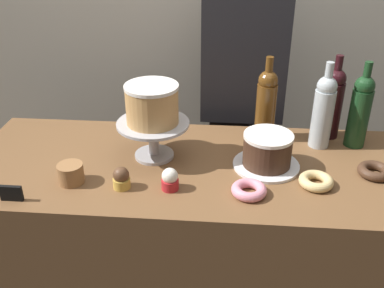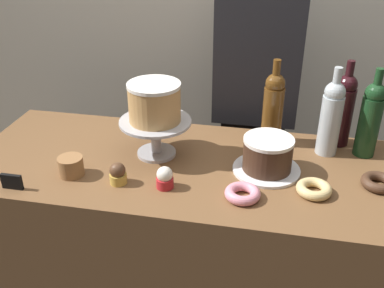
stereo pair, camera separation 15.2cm
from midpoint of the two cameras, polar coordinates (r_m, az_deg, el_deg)
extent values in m
cube|color=brown|center=(1.83, -2.45, -14.76)|extent=(1.60, 0.63, 0.89)
cylinder|color=#B2B2B7|center=(1.61, -7.56, -1.46)|extent=(0.14, 0.14, 0.01)
cylinder|color=#B2B2B7|center=(1.58, -7.70, 0.53)|extent=(0.04, 0.04, 0.11)
cylinder|color=#B2B2B7|center=(1.55, -7.85, 2.56)|extent=(0.25, 0.25, 0.01)
cylinder|color=tan|center=(1.52, -8.01, 4.85)|extent=(0.18, 0.18, 0.13)
cylinder|color=white|center=(1.50, -8.19, 7.25)|extent=(0.18, 0.18, 0.01)
cylinder|color=white|center=(1.55, 6.76, -2.78)|extent=(0.23, 0.23, 0.01)
cylinder|color=#3D2619|center=(1.52, 6.88, -0.98)|extent=(0.17, 0.17, 0.10)
cylinder|color=white|center=(1.49, 7.00, 0.93)|extent=(0.17, 0.17, 0.01)
cylinder|color=#5B3814|center=(1.69, 6.91, 4.05)|extent=(0.08, 0.08, 0.22)
sphere|color=#5B3814|center=(1.64, 7.17, 8.09)|extent=(0.07, 0.07, 0.07)
cylinder|color=#5B3814|center=(1.63, 7.28, 9.77)|extent=(0.03, 0.03, 0.08)
cylinder|color=black|center=(1.76, 15.18, 4.19)|extent=(0.08, 0.08, 0.22)
sphere|color=black|center=(1.71, 15.72, 8.07)|extent=(0.07, 0.07, 0.07)
cylinder|color=black|center=(1.69, 15.94, 9.67)|extent=(0.03, 0.03, 0.08)
cylinder|color=#B2BCC1|center=(1.67, 13.93, 3.10)|extent=(0.08, 0.08, 0.22)
sphere|color=#B2BCC1|center=(1.62, 14.45, 7.16)|extent=(0.07, 0.07, 0.07)
cylinder|color=#B2BCC1|center=(1.61, 14.67, 8.84)|extent=(0.03, 0.03, 0.08)
cylinder|color=#193D1E|center=(1.71, 18.30, 3.10)|extent=(0.08, 0.08, 0.22)
sphere|color=#193D1E|center=(1.67, 18.96, 7.04)|extent=(0.07, 0.07, 0.07)
cylinder|color=#193D1E|center=(1.65, 19.24, 8.68)|extent=(0.03, 0.03, 0.08)
cylinder|color=red|center=(1.42, -5.90, -5.26)|extent=(0.06, 0.06, 0.03)
sphere|color=white|center=(1.41, -5.97, -4.20)|extent=(0.05, 0.05, 0.05)
cylinder|color=gold|center=(1.45, -12.01, -5.02)|extent=(0.06, 0.06, 0.03)
sphere|color=brown|center=(1.44, -12.14, -3.98)|extent=(0.05, 0.05, 0.05)
torus|color=pink|center=(1.39, 4.26, -6.03)|extent=(0.11, 0.11, 0.03)
torus|color=#E0C17F|center=(1.47, 12.87, -4.78)|extent=(0.11, 0.11, 0.03)
torus|color=#472D1E|center=(1.58, 19.96, -3.36)|extent=(0.11, 0.11, 0.03)
cylinder|color=olive|center=(1.53, -17.99, -4.59)|extent=(0.08, 0.08, 0.01)
cylinder|color=olive|center=(1.52, -18.05, -4.24)|extent=(0.08, 0.08, 0.01)
cylinder|color=olive|center=(1.52, -18.11, -3.89)|extent=(0.08, 0.08, 0.01)
cylinder|color=olive|center=(1.51, -18.17, -3.54)|extent=(0.08, 0.08, 0.01)
cylinder|color=olive|center=(1.51, -18.24, -3.18)|extent=(0.08, 0.08, 0.01)
cylinder|color=olive|center=(1.50, -18.30, -2.82)|extent=(0.08, 0.08, 0.01)
cube|color=black|center=(1.50, -25.00, -5.86)|extent=(0.07, 0.01, 0.05)
cube|color=black|center=(2.26, 3.81, -5.91)|extent=(0.28, 0.18, 0.85)
cube|color=#232328|center=(1.95, 4.47, 11.32)|extent=(0.36, 0.22, 0.55)
camera|label=1|loc=(0.08, -92.86, -1.55)|focal=41.43mm
camera|label=2|loc=(0.08, 87.14, 1.55)|focal=41.43mm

